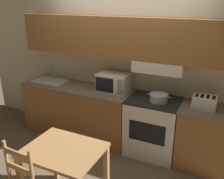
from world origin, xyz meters
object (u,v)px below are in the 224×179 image
Objects in this scene: toaster at (204,102)px; cooking_pot at (159,98)px; sink_basin at (50,81)px; stove_range at (153,127)px; dining_table at (64,159)px; microwave at (114,82)px.

cooking_pot is at bearing -176.15° from toaster.
toaster is 0.54× the size of sink_basin.
dining_table is (-0.59, -1.41, 0.16)m from stove_range.
dining_table is at bearing -86.25° from microwave.
toaster is 2.56m from sink_basin.
toaster is at bearing 47.96° from dining_table.
sink_basin is at bearing 178.57° from cooking_pot.
dining_table is at bearing -47.39° from sink_basin.
microwave is at bearing 176.35° from toaster.
dining_table is at bearing -115.92° from cooking_pot.
toaster reaches higher than stove_range.
sink_basin is at bearing 132.61° from dining_table.
toaster reaches higher than cooking_pot.
microwave reaches higher than cooking_pot.
cooking_pot is 0.71× the size of microwave.
stove_range is 2.59× the size of cooking_pot.
stove_range is 0.51m from cooking_pot.
microwave is 1.21m from sink_basin.
sink_basin is (-1.96, 0.05, -0.05)m from cooking_pot.
microwave is 1.53× the size of toaster.
toaster is at bearing -0.66° from stove_range.
stove_range is 0.86m from toaster.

